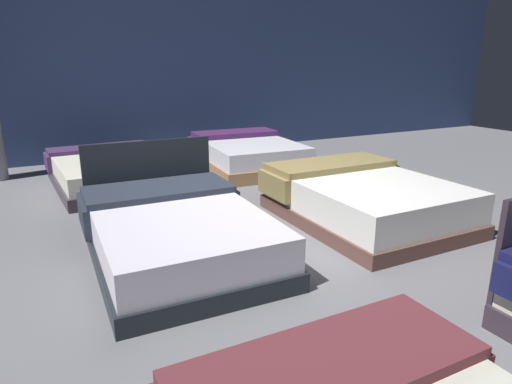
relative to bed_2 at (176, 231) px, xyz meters
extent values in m
cube|color=slate|center=(1.06, -0.03, -0.25)|extent=(18.00, 18.00, 0.02)
cube|color=navy|center=(1.06, 4.73, 1.51)|extent=(18.00, 0.06, 3.50)
cube|color=brown|center=(-0.01, -2.35, 0.18)|extent=(1.44, 0.55, 0.06)
cube|color=brown|center=(0.71, -2.35, 0.02)|extent=(0.06, 0.55, 0.27)
cube|color=black|center=(0.00, -0.08, -0.16)|extent=(1.50, 2.15, 0.16)
cube|color=silver|center=(0.00, -0.08, 0.06)|extent=(1.44, 2.08, 0.29)
cube|color=black|center=(0.02, 0.98, 0.22)|extent=(1.37, 0.07, 0.92)
cube|color=#272E3C|center=(0.01, 0.60, 0.24)|extent=(1.45, 0.73, 0.06)
cube|color=#272E3C|center=(-0.71, 0.62, 0.07)|extent=(0.08, 0.70, 0.28)
cube|color=#272E3C|center=(0.74, 0.59, 0.07)|extent=(0.08, 0.70, 0.28)
cube|color=brown|center=(2.15, -0.08, -0.16)|extent=(1.58, 2.06, 0.15)
cube|color=white|center=(2.15, -0.08, 0.08)|extent=(1.52, 2.00, 0.33)
cube|color=olive|center=(2.15, 0.59, 0.28)|extent=(1.56, 0.65, 0.07)
cube|color=olive|center=(1.35, 0.59, 0.11)|extent=(0.08, 0.64, 0.27)
cube|color=olive|center=(2.94, 0.60, 0.11)|extent=(0.08, 0.64, 0.27)
cube|color=#342B34|center=(-0.09, 2.76, -0.16)|extent=(1.65, 2.14, 0.16)
cube|color=silver|center=(-0.09, 2.76, 0.04)|extent=(1.58, 2.08, 0.24)
cube|color=#422A53|center=(-0.13, 3.52, 0.19)|extent=(1.53, 0.57, 0.06)
cube|color=#422A53|center=(-0.90, 3.47, 0.04)|extent=(0.09, 0.48, 0.24)
cube|color=#422A53|center=(0.63, 3.57, 0.04)|extent=(0.09, 0.48, 0.24)
cube|color=#936A47|center=(2.12, 2.79, -0.14)|extent=(1.58, 2.05, 0.19)
cube|color=silver|center=(2.12, 2.79, 0.09)|extent=(1.52, 1.99, 0.27)
cube|color=#462153|center=(2.16, 3.45, 0.26)|extent=(1.48, 0.67, 0.09)
cube|color=#462153|center=(1.42, 3.49, 0.07)|extent=(0.12, 0.59, 0.30)
cube|color=#462153|center=(2.91, 3.40, 0.07)|extent=(0.12, 0.59, 0.30)
camera|label=1|loc=(-1.06, -3.69, 1.47)|focal=31.02mm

